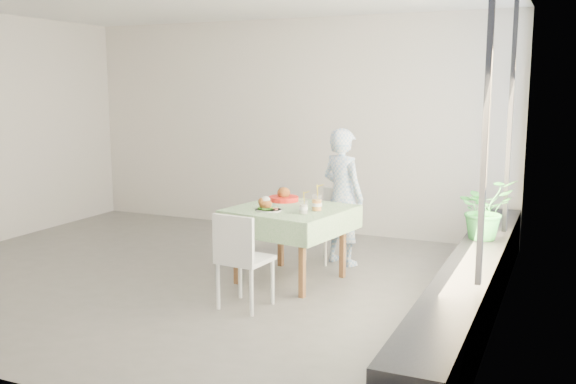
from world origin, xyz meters
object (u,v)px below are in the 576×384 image
at_px(chair_far, 326,239).
at_px(diner, 343,197).
at_px(cafe_table, 291,236).
at_px(main_dish, 267,206).
at_px(juice_cup_orange, 317,204).
at_px(potted_plant, 484,209).
at_px(chair_near, 245,278).

xyz_separation_m(chair_far, diner, (0.20, -0.04, 0.50)).
relative_size(cafe_table, diner, 0.81).
bearing_deg(main_dish, diner, 68.43).
distance_m(chair_far, main_dish, 1.23).
relative_size(chair_far, main_dish, 2.88).
relative_size(cafe_table, juice_cup_orange, 4.06).
height_order(chair_far, potted_plant, potted_plant).
xyz_separation_m(diner, juice_cup_orange, (0.03, -0.84, 0.07)).
height_order(chair_near, main_dish, main_dish).
xyz_separation_m(juice_cup_orange, potted_plant, (1.49, 0.50, -0.02)).
bearing_deg(potted_plant, juice_cup_orange, -161.59).
xyz_separation_m(cafe_table, main_dish, (-0.15, -0.23, 0.33)).
bearing_deg(diner, cafe_table, 95.81).
height_order(chair_near, potted_plant, potted_plant).
bearing_deg(chair_near, juice_cup_orange, 68.26).
distance_m(chair_far, chair_near, 1.74).
bearing_deg(potted_plant, chair_far, 167.50).
relative_size(chair_far, chair_near, 0.93).
distance_m(diner, main_dish, 1.11).
height_order(main_dish, potted_plant, potted_plant).
distance_m(chair_far, diner, 0.54).
xyz_separation_m(chair_near, juice_cup_orange, (0.34, 0.85, 0.55)).
distance_m(main_dish, juice_cup_orange, 0.48).
bearing_deg(potted_plant, main_dish, -160.18).
bearing_deg(chair_near, diner, 79.52).
distance_m(chair_near, main_dish, 0.85).
relative_size(juice_cup_orange, potted_plant, 0.52).
height_order(cafe_table, potted_plant, potted_plant).
relative_size(diner, main_dish, 5.39).
xyz_separation_m(cafe_table, diner, (0.26, 0.81, 0.28)).
bearing_deg(main_dish, potted_plant, 19.82).
xyz_separation_m(main_dish, juice_cup_orange, (0.44, 0.20, 0.02)).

